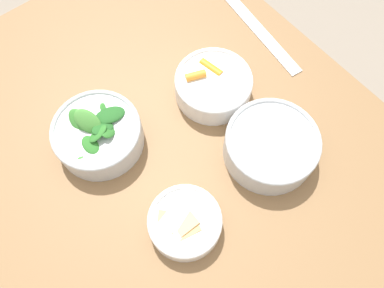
{
  "coord_description": "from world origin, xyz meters",
  "views": [
    {
      "loc": [
        0.27,
        -0.13,
        1.43
      ],
      "look_at": [
        0.04,
        0.06,
        0.78
      ],
      "focal_mm": 35.0,
      "sensor_mm": 36.0,
      "label": 1
    }
  ],
  "objects": [
    {
      "name": "dining_table",
      "position": [
        0.0,
        0.0,
        0.63
      ],
      "size": [
        1.03,
        0.88,
        0.75
      ],
      "color": "olive",
      "rests_on": "ground_plane"
    },
    {
      "name": "bowl_carrots",
      "position": [
        -0.04,
        0.17,
        0.78
      ],
      "size": [
        0.16,
        0.16,
        0.06
      ],
      "color": "white",
      "rests_on": "dining_table"
    },
    {
      "name": "bowl_greens",
      "position": [
        -0.09,
        -0.07,
        0.79
      ],
      "size": [
        0.17,
        0.17,
        0.1
      ],
      "color": "silver",
      "rests_on": "dining_table"
    },
    {
      "name": "ruler",
      "position": [
        -0.13,
        0.37,
        0.75
      ],
      "size": [
        0.34,
        0.07,
        0.0
      ],
      "color": "silver",
      "rests_on": "dining_table"
    },
    {
      "name": "bowl_beans_hotdog",
      "position": [
        0.13,
        0.17,
        0.78
      ],
      "size": [
        0.18,
        0.18,
        0.06
      ],
      "color": "silver",
      "rests_on": "dining_table"
    },
    {
      "name": "ground_plane",
      "position": [
        0.0,
        0.0,
        0.0
      ],
      "size": [
        10.0,
        10.0,
        0.0
      ],
      "primitive_type": "plane",
      "color": "gray"
    },
    {
      "name": "bowl_cookies",
      "position": [
        0.15,
        -0.05,
        0.78
      ],
      "size": [
        0.13,
        0.13,
        0.04
      ],
      "color": "white",
      "rests_on": "dining_table"
    }
  ]
}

